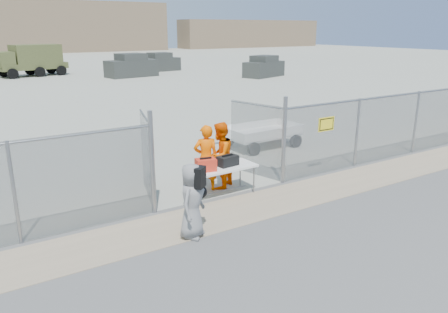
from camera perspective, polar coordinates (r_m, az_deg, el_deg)
ground at (r=10.20m, az=6.04°, el=-8.65°), size 160.00×160.00×0.00m
tarmac_inside at (r=49.74m, az=-25.68°, el=9.91°), size 160.00×80.00×0.01m
dirt_strip at (r=10.93m, az=2.80°, el=-6.77°), size 44.00×1.60×0.01m
distant_hills at (r=85.90m, az=-25.80°, el=15.02°), size 140.00×6.00×9.00m
chain_link_fence at (r=11.34m, az=0.00°, el=0.00°), size 40.00×0.20×2.20m
folding_table at (r=11.59m, az=-0.33°, el=-3.27°), size 1.91×0.84×0.80m
orange_bag at (r=11.13m, az=-2.40°, el=-1.09°), size 0.56×0.43×0.31m
black_duffel at (r=11.54m, az=0.47°, el=-0.56°), size 0.58×0.39×0.27m
security_worker_left at (r=11.81m, az=-2.37°, el=-0.24°), size 0.78×0.63×1.85m
security_worker_right at (r=12.02m, az=-0.52°, el=0.12°), size 1.14×1.08×1.86m
visitor at (r=9.24m, az=-4.22°, el=-5.80°), size 0.95×0.91×1.64m
utility_trailer at (r=16.44m, az=4.98°, el=2.76°), size 3.67×1.97×0.88m
military_truck at (r=44.66m, az=-23.83°, el=11.39°), size 6.30×3.42×2.84m
parked_vehicle_near at (r=41.33m, az=-12.01°, el=11.55°), size 4.81×2.78×2.05m
parked_vehicle_mid at (r=46.58m, az=-8.38°, el=12.11°), size 4.25×2.35×1.83m
parked_vehicle_far at (r=40.63m, az=5.24°, el=11.63°), size 4.51×3.09×1.87m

